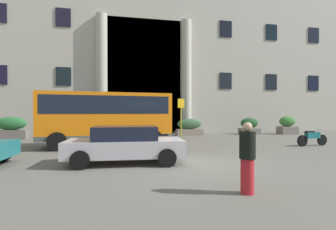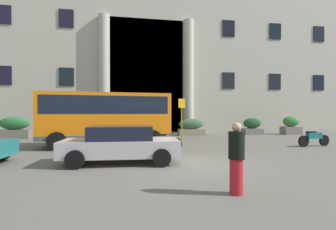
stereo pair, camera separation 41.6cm
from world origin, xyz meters
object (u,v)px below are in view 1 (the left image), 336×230
at_px(hedge_planter_far_west, 249,126).
at_px(motorcycle_near_kerb, 165,142).
at_px(orange_minibus, 107,115).
at_px(hedge_planter_entrance_left, 189,127).
at_px(pedestrian_woman_with_bag, 247,158).
at_px(hedge_planter_far_east, 11,128).
at_px(hedge_planter_entrance_right, 287,125).
at_px(bus_stop_sign, 181,115).
at_px(hedge_planter_west, 134,128).
at_px(scooter_by_planter, 312,138).
at_px(parked_compact_extra, 125,144).

distance_m(hedge_planter_far_west, motorcycle_near_kerb, 11.71).
bearing_deg(orange_minibus, hedge_planter_entrance_left, 34.89).
distance_m(hedge_planter_far_west, pedestrian_woman_with_bag, 16.38).
distance_m(orange_minibus, hedge_planter_far_east, 8.28).
bearing_deg(hedge_planter_far_west, hedge_planter_entrance_right, -10.41).
relative_size(bus_stop_sign, hedge_planter_west, 1.26).
bearing_deg(scooter_by_planter, pedestrian_woman_with_bag, -143.63).
relative_size(parked_compact_extra, motorcycle_near_kerb, 2.27).
bearing_deg(hedge_planter_far_east, parked_compact_extra, -53.39).
bearing_deg(scooter_by_planter, parked_compact_extra, -170.32).
bearing_deg(hedge_planter_entrance_right, orange_minibus, -162.18).
relative_size(hedge_planter_west, parked_compact_extra, 0.51).
bearing_deg(orange_minibus, pedestrian_woman_with_bag, -74.82).
relative_size(hedge_planter_entrance_right, motorcycle_near_kerb, 0.81).
height_order(motorcycle_near_kerb, pedestrian_woman_with_bag, pedestrian_woman_with_bag).
bearing_deg(scooter_by_planter, hedge_planter_entrance_right, 56.82).
height_order(hedge_planter_far_east, hedge_planter_far_west, hedge_planter_far_east).
height_order(hedge_planter_far_east, pedestrian_woman_with_bag, pedestrian_woman_with_bag).
bearing_deg(parked_compact_extra, hedge_planter_entrance_left, 65.38).
distance_m(hedge_planter_entrance_left, motorcycle_near_kerb, 8.58).
bearing_deg(bus_stop_sign, hedge_planter_entrance_right, 14.98).
xyz_separation_m(hedge_planter_far_west, parked_compact_extra, (-10.68, -10.19, 0.04)).
height_order(scooter_by_planter, pedestrian_woman_with_bag, pedestrian_woman_with_bag).
relative_size(hedge_planter_far_east, hedge_planter_entrance_right, 1.37).
relative_size(hedge_planter_far_west, motorcycle_near_kerb, 0.86).
distance_m(hedge_planter_entrance_left, pedestrian_woman_with_bag, 14.56).
relative_size(hedge_planter_far_west, hedge_planter_entrance_left, 0.76).
bearing_deg(hedge_planter_entrance_right, motorcycle_near_kerb, -148.87).
relative_size(hedge_planter_entrance_right, hedge_planter_entrance_left, 0.72).
distance_m(hedge_planter_far_west, parked_compact_extra, 14.76).
xyz_separation_m(scooter_by_planter, pedestrian_woman_with_bag, (-7.61, -6.74, 0.36)).
xyz_separation_m(hedge_planter_entrance_right, motorcycle_near_kerb, (-11.92, -7.20, -0.28)).
bearing_deg(parked_compact_extra, orange_minibus, 102.81).
height_order(hedge_planter_far_west, hedge_planter_entrance_left, hedge_planter_far_west).
xyz_separation_m(hedge_planter_west, motorcycle_near_kerb, (0.88, -7.50, -0.21)).
bearing_deg(hedge_planter_far_east, bus_stop_sign, -14.65).
distance_m(orange_minibus, hedge_planter_entrance_right, 15.42).
xyz_separation_m(hedge_planter_entrance_right, hedge_planter_entrance_left, (-8.39, 0.62, -0.09)).
height_order(hedge_planter_west, hedge_planter_entrance_right, hedge_planter_entrance_right).
distance_m(hedge_planter_entrance_right, motorcycle_near_kerb, 13.93).
xyz_separation_m(parked_compact_extra, scooter_by_planter, (10.18, 2.70, -0.24)).
xyz_separation_m(orange_minibus, hedge_planter_entrance_left, (6.27, 5.33, -1.06)).
distance_m(hedge_planter_west, motorcycle_near_kerb, 7.55).
bearing_deg(parked_compact_extra, scooter_by_planter, 18.34).
bearing_deg(hedge_planter_far_east, hedge_planter_west, 0.17).
relative_size(hedge_planter_entrance_left, pedestrian_woman_with_bag, 1.31).
xyz_separation_m(hedge_planter_entrance_right, scooter_by_planter, (-3.67, -6.91, -0.27)).
relative_size(orange_minibus, bus_stop_sign, 2.54).
xyz_separation_m(hedge_planter_west, hedge_planter_entrance_right, (12.80, -0.30, 0.07)).
relative_size(bus_stop_sign, hedge_planter_entrance_left, 1.29).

